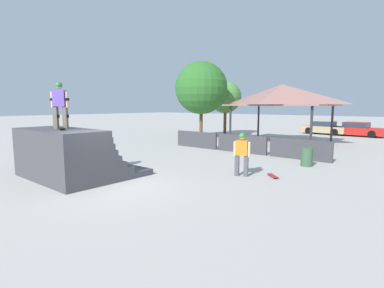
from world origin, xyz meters
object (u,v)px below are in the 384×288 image
at_px(tree_far_back, 225,97).
at_px(trash_bin, 307,157).
at_px(skateboard_on_deck, 62,128).
at_px(skater_on_deck, 60,102).
at_px(tree_beside_pavilion, 201,88).
at_px(parked_car_red, 357,130).
at_px(bystander_walking, 242,151).
at_px(skateboard_on_ground, 273,176).
at_px(parked_car_tan, 324,128).

distance_m(tree_far_back, trash_bin, 15.41).
height_order(skateboard_on_deck, trash_bin, skateboard_on_deck).
xyz_separation_m(skater_on_deck, skateboard_on_deck, (0.49, -0.22, -0.94)).
xyz_separation_m(tree_beside_pavilion, parked_car_red, (9.56, 10.70, -3.60)).
distance_m(bystander_walking, skateboard_on_ground, 1.54).
xyz_separation_m(skateboard_on_deck, parked_car_red, (4.46, 25.14, -1.35)).
bearing_deg(parked_car_red, skater_on_deck, -98.38).
xyz_separation_m(skateboard_on_deck, tree_beside_pavilion, (-5.10, 14.44, 2.25)).
relative_size(tree_beside_pavilion, parked_car_red, 1.44).
relative_size(skater_on_deck, parked_car_red, 0.39).
distance_m(parked_car_tan, parked_car_red, 2.85).
distance_m(skateboard_on_ground, tree_beside_pavilion, 14.52).
bearing_deg(tree_beside_pavilion, parked_car_red, 48.25).
relative_size(skateboard_on_ground, tree_beside_pavilion, 0.11).
bearing_deg(trash_bin, parked_car_red, 94.70).
height_order(skater_on_deck, skateboard_on_ground, skater_on_deck).
bearing_deg(parked_car_tan, trash_bin, -69.38).
bearing_deg(tree_far_back, parked_car_red, 33.52).
distance_m(skateboard_on_deck, parked_car_tan, 25.32).
bearing_deg(parked_car_tan, skater_on_deck, -88.35).
height_order(skateboard_on_deck, parked_car_tan, skateboard_on_deck).
bearing_deg(tree_far_back, parked_car_tan, 43.22).
height_order(skater_on_deck, skateboard_on_deck, skater_on_deck).
relative_size(trash_bin, parked_car_red, 0.19).
height_order(skateboard_on_ground, tree_beside_pavilion, tree_beside_pavilion).
bearing_deg(skateboard_on_ground, parked_car_tan, 145.52).
distance_m(trash_bin, parked_car_tan, 17.18).
distance_m(bystander_walking, parked_car_red, 20.22).
xyz_separation_m(skateboard_on_ground, parked_car_red, (-1.14, 19.60, 0.54)).
bearing_deg(tree_beside_pavilion, parked_car_tan, 58.12).
relative_size(tree_far_back, parked_car_tan, 1.19).
bearing_deg(tree_beside_pavilion, skater_on_deck, -72.03).
bearing_deg(tree_far_back, skateboard_on_deck, -73.54).
bearing_deg(bystander_walking, skateboard_on_deck, 28.82).
height_order(tree_far_back, trash_bin, tree_far_back).
bearing_deg(parked_car_tan, bystander_walking, -75.30).
distance_m(bystander_walking, trash_bin, 3.90).
bearing_deg(skateboard_on_deck, trash_bin, 75.86).
relative_size(skater_on_deck, tree_beside_pavilion, 0.27).
height_order(skateboard_on_ground, parked_car_tan, parked_car_tan).
height_order(skateboard_on_deck, skateboard_on_ground, skateboard_on_deck).
bearing_deg(skateboard_on_deck, parked_car_red, 99.99).
distance_m(bystander_walking, tree_beside_pavilion, 13.92).
height_order(skateboard_on_ground, trash_bin, trash_bin).
bearing_deg(bystander_walking, parked_car_red, -108.16).
xyz_separation_m(bystander_walking, tree_beside_pavilion, (-9.65, 9.51, 3.19)).
height_order(skater_on_deck, parked_car_red, skater_on_deck).
xyz_separation_m(tree_beside_pavilion, tree_far_back, (-0.39, 4.12, -0.66)).
distance_m(skateboard_on_deck, bystander_walking, 6.78).
bearing_deg(skater_on_deck, parked_car_tan, 48.69).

